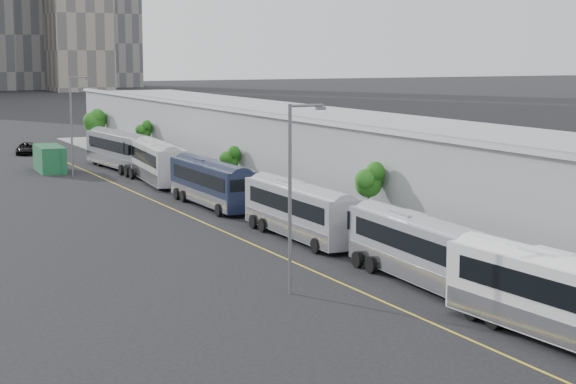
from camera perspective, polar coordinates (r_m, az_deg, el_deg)
sidewalk at (r=61.58m, az=8.77°, el=-3.00°), size 10.00×170.00×0.12m
lane_line at (r=56.37m, az=-0.07°, el=-4.00°), size 0.12×160.00×0.02m
depot at (r=63.34m, az=11.81°, el=0.40°), size 12.45×160.40×7.20m
bus_2 at (r=41.40m, az=16.34°, el=-6.65°), size 3.38×12.89×3.73m
bus_3 at (r=50.85m, az=7.95°, el=-3.72°), size 3.08×12.30×3.56m
bus_4 at (r=62.20m, az=0.77°, el=-1.40°), size 2.80×12.54×3.66m
bus_5 at (r=75.45m, az=-4.52°, el=0.29°), size 2.80×12.52×3.66m
bus_6 at (r=89.91m, az=-7.82°, el=1.59°), size 3.96×13.52×3.89m
bus_7 at (r=101.01m, az=-9.91°, el=2.29°), size 3.69×13.67×3.95m
tree_2 at (r=62.03m, az=4.79°, el=0.67°), size 1.74×1.74×4.73m
tree_3 at (r=83.21m, az=-3.48°, el=1.93°), size 1.55×1.55×3.62m
tree_4 at (r=106.06m, az=-8.54°, el=3.58°), size 1.52×1.52×4.29m
tree_5 at (r=123.77m, az=-11.40°, el=4.21°), size 2.69×2.69×4.91m
street_lamp_near at (r=47.56m, az=0.31°, el=0.36°), size 2.04×0.22×9.51m
street_lamp_far at (r=95.23m, az=-12.62°, el=4.20°), size 2.04×0.22×9.72m
shipping_container at (r=100.31m, az=-13.94°, el=1.92°), size 2.76×6.44×2.64m
suv at (r=118.30m, az=-15.21°, el=2.50°), size 3.57×5.40×1.38m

